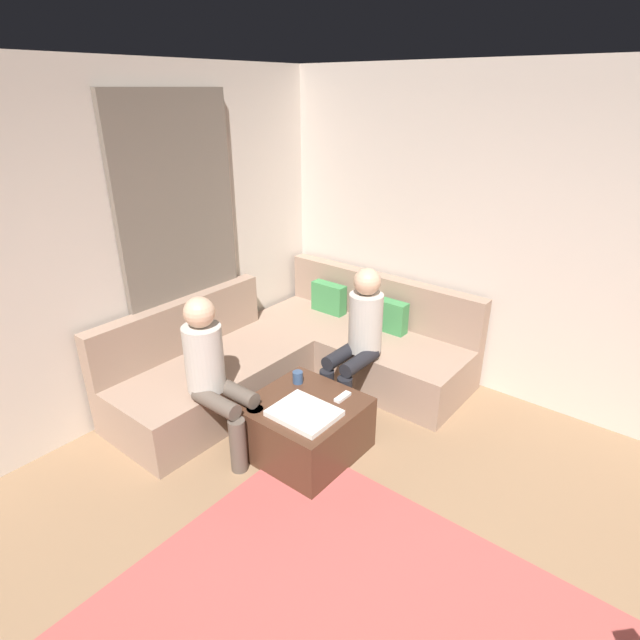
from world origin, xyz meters
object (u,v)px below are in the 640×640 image
Objects in this scene: sectional_couch at (298,355)px; person_on_couch_side at (214,371)px; game_remote at (343,397)px; person_on_couch_back at (358,335)px; coffee_mug at (298,377)px; ottoman at (305,427)px.

sectional_couch is 1.15m from person_on_couch_side.
sectional_couch reaches higher than game_remote.
person_on_couch_side is at bearing 67.72° from person_on_couch_back.
person_on_couch_side reaches higher than coffee_mug.
coffee_mug is 0.66m from person_on_couch_side.
coffee_mug is at bearing 150.55° from person_on_couch_side.
game_remote is 0.12× the size of person_on_couch_back.
sectional_couch reaches higher than coffee_mug.
sectional_couch is at bearing 5.15° from person_on_couch_back.
person_on_couch_side is at bearing -82.19° from sectional_couch.
coffee_mug reaches higher than game_remote.
person_on_couch_side is (0.15, -1.08, 0.38)m from sectional_couch.
person_on_couch_back reaches higher than sectional_couch.
sectional_couch is at bearing 133.68° from ottoman.
person_on_couch_back is (0.61, 0.06, 0.38)m from sectional_couch.
person_on_couch_back is at bearing 5.15° from sectional_couch.
ottoman is 0.63× the size of person_on_couch_side.
person_on_couch_side reaches higher than ottoman.
sectional_couch is 26.84× the size of coffee_mug.
person_on_couch_back is at bearing 94.92° from ottoman.
ottoman is 8.00× the size of coffee_mug.
sectional_couch reaches higher than ottoman.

